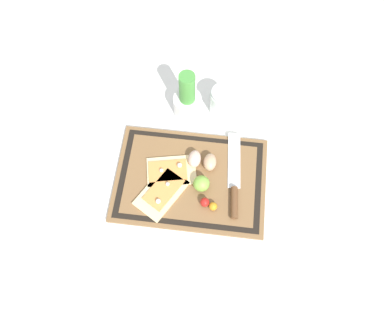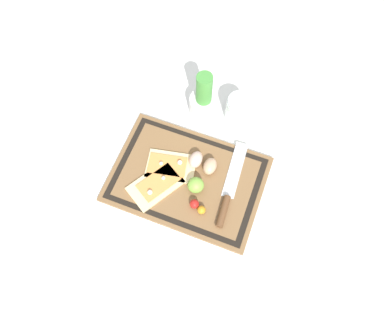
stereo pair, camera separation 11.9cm
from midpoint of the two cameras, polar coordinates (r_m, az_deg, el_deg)
The scene contains 12 objects.
ground_plane at distance 1.21m, azimuth -3.04°, elevation -2.79°, with size 6.00×6.00×0.00m, color white.
cutting_board at distance 1.20m, azimuth -3.06°, elevation -2.64°, with size 0.48×0.34×0.02m.
pizza_slice_near at distance 1.18m, azimuth -7.51°, elevation -4.57°, with size 0.17×0.19×0.02m.
pizza_slice_far at distance 1.20m, azimuth -6.09°, elevation -1.28°, with size 0.17×0.13×0.02m.
knife at distance 1.17m, azimuth 3.58°, elevation -3.92°, with size 0.05×0.30×0.02m.
egg_brown at distance 1.19m, azimuth -0.10°, elevation 0.04°, with size 0.04×0.06×0.04m, color tan.
egg_pink at distance 1.19m, azimuth -2.45°, elevation 0.54°, with size 0.04×0.06×0.04m, color beige.
lime at distance 1.15m, azimuth -1.49°, elevation -3.25°, with size 0.05×0.05×0.05m, color #7FB742.
cherry_tomato_red at distance 1.15m, azimuth -1.01°, elevation -6.10°, with size 0.03×0.03×0.03m, color red.
cherry_tomato_yellow at distance 1.14m, azimuth 0.27°, elevation -6.74°, with size 0.03×0.03×0.03m, color orange.
herb_pot at distance 1.27m, azimuth -3.42°, elevation 9.49°, with size 0.10×0.10×0.20m.
sauce_jar at distance 1.29m, azimuth 1.99°, elevation 9.17°, with size 0.08×0.08×0.11m.
Camera 1 is at (0.06, -0.44, 1.12)m, focal length 35.00 mm.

